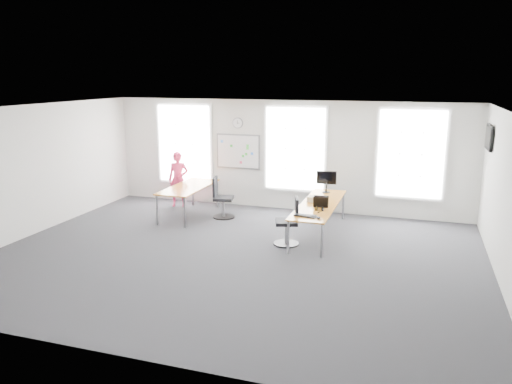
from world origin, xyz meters
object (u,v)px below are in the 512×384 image
(desk_left, at_px, (189,189))
(headphones, at_px, (319,209))
(person, at_px, (178,179))
(chair_right, at_px, (289,224))
(monitor, at_px, (326,180))
(desk_right, at_px, (319,206))
(keyboard, at_px, (306,216))
(chair_left, at_px, (221,200))

(desk_left, relative_size, headphones, 12.34)
(desk_left, bearing_deg, person, 131.06)
(chair_right, bearing_deg, monitor, 150.84)
(chair_right, relative_size, monitor, 1.91)
(desk_right, height_order, keyboard, keyboard)
(person, bearing_deg, headphones, -41.50)
(chair_right, xyz_separation_m, keyboard, (0.42, -0.27, 0.30))
(keyboard, xyz_separation_m, headphones, (0.19, 0.53, 0.04))
(desk_left, xyz_separation_m, chair_left, (0.88, 0.10, -0.26))
(desk_right, xyz_separation_m, headphones, (0.12, -0.62, 0.10))
(keyboard, distance_m, headphones, 0.57)
(person, bearing_deg, keyboard, -48.09)
(desk_right, relative_size, chair_right, 2.91)
(desk_left, height_order, chair_right, chair_right)
(desk_right, bearing_deg, keyboard, -93.17)
(person, distance_m, keyboard, 4.92)
(keyboard, bearing_deg, headphones, 84.13)
(chair_right, xyz_separation_m, chair_left, (-2.22, 1.53, 0.01))
(desk_right, relative_size, monitor, 5.57)
(chair_right, height_order, chair_left, chair_left)
(desk_left, relative_size, monitor, 3.96)
(headphones, bearing_deg, desk_left, 174.93)
(keyboard, height_order, headphones, headphones)
(headphones, bearing_deg, chair_right, -143.50)
(keyboard, bearing_deg, person, 162.58)
(desk_right, relative_size, keyboard, 6.30)
(chair_right, bearing_deg, person, -137.85)
(keyboard, relative_size, monitor, 0.88)
(keyboard, relative_size, headphones, 2.75)
(desk_right, height_order, monitor, monitor)
(person, bearing_deg, monitor, -20.08)
(chair_right, bearing_deg, desk_right, 134.42)
(desk_left, relative_size, keyboard, 4.48)
(person, bearing_deg, chair_right, -47.88)
(headphones, bearing_deg, person, 168.21)
(chair_right, height_order, person, person)
(person, relative_size, keyboard, 3.18)
(desk_left, distance_m, chair_right, 3.42)
(chair_right, distance_m, keyboard, 0.58)
(headphones, bearing_deg, desk_right, 113.54)
(person, height_order, headphones, person)
(desk_left, height_order, keyboard, desk_left)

